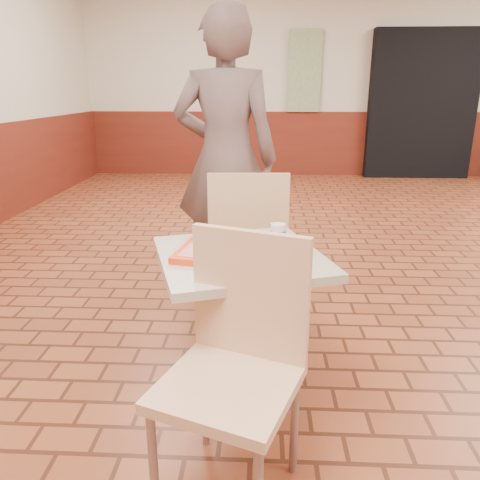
{
  "coord_description": "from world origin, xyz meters",
  "views": [
    {
      "loc": [
        -1.22,
        -2.68,
        1.35
      ],
      "look_at": [
        -1.31,
        -0.85,
        0.75
      ],
      "focal_mm": 35.0,
      "sensor_mm": 36.0,
      "label": 1
    }
  ],
  "objects_px": {
    "customer": "(226,159)",
    "serving_tray": "(240,250)",
    "chair_main_front": "(237,355)",
    "ring_donut": "(221,237)",
    "paper_cup": "(278,233)",
    "main_table": "(240,303)",
    "chair_main_back": "(248,242)",
    "long_john_donut": "(251,248)"
  },
  "relations": [
    {
      "from": "chair_main_back",
      "to": "chair_main_front",
      "type": "bearing_deg",
      "value": 87.25
    },
    {
      "from": "long_john_donut",
      "to": "paper_cup",
      "type": "height_order",
      "value": "paper_cup"
    },
    {
      "from": "ring_donut",
      "to": "paper_cup",
      "type": "height_order",
      "value": "paper_cup"
    },
    {
      "from": "serving_tray",
      "to": "ring_donut",
      "type": "relative_size",
      "value": 4.66
    },
    {
      "from": "main_table",
      "to": "serving_tray",
      "type": "relative_size",
      "value": 1.42
    },
    {
      "from": "serving_tray",
      "to": "paper_cup",
      "type": "distance_m",
      "value": 0.18
    },
    {
      "from": "customer",
      "to": "serving_tray",
      "type": "xyz_separation_m",
      "value": [
        0.15,
        -1.17,
        -0.21
      ]
    },
    {
      "from": "ring_donut",
      "to": "long_john_donut",
      "type": "height_order",
      "value": "long_john_donut"
    },
    {
      "from": "main_table",
      "to": "ring_donut",
      "type": "distance_m",
      "value": 0.3
    },
    {
      "from": "customer",
      "to": "long_john_donut",
      "type": "xyz_separation_m",
      "value": [
        0.19,
        -1.25,
        -0.17
      ]
    },
    {
      "from": "main_table",
      "to": "paper_cup",
      "type": "bearing_deg",
      "value": 23.08
    },
    {
      "from": "main_table",
      "to": "long_john_donut",
      "type": "distance_m",
      "value": 0.29
    },
    {
      "from": "chair_main_front",
      "to": "long_john_donut",
      "type": "height_order",
      "value": "chair_main_front"
    },
    {
      "from": "chair_main_front",
      "to": "paper_cup",
      "type": "xyz_separation_m",
      "value": [
        0.15,
        0.54,
        0.26
      ]
    },
    {
      "from": "customer",
      "to": "paper_cup",
      "type": "distance_m",
      "value": 1.15
    },
    {
      "from": "long_john_donut",
      "to": "chair_main_front",
      "type": "bearing_deg",
      "value": -94.91
    },
    {
      "from": "main_table",
      "to": "serving_tray",
      "type": "xyz_separation_m",
      "value": [
        0.0,
        0.0,
        0.24
      ]
    },
    {
      "from": "ring_donut",
      "to": "long_john_donut",
      "type": "relative_size",
      "value": 0.7
    },
    {
      "from": "chair_main_back",
      "to": "paper_cup",
      "type": "xyz_separation_m",
      "value": [
        0.15,
        -0.62,
        0.25
      ]
    },
    {
      "from": "paper_cup",
      "to": "ring_donut",
      "type": "bearing_deg",
      "value": 177.24
    },
    {
      "from": "chair_main_front",
      "to": "customer",
      "type": "relative_size",
      "value": 0.49
    },
    {
      "from": "customer",
      "to": "ring_donut",
      "type": "xyz_separation_m",
      "value": [
        0.06,
        -1.09,
        -0.18
      ]
    },
    {
      "from": "main_table",
      "to": "ring_donut",
      "type": "height_order",
      "value": "ring_donut"
    },
    {
      "from": "customer",
      "to": "paper_cup",
      "type": "relative_size",
      "value": 22.55
    },
    {
      "from": "customer",
      "to": "long_john_donut",
      "type": "relative_size",
      "value": 12.19
    },
    {
      "from": "chair_main_front",
      "to": "main_table",
      "type": "bearing_deg",
      "value": 112.06
    },
    {
      "from": "long_john_donut",
      "to": "serving_tray",
      "type": "bearing_deg",
      "value": 121.08
    },
    {
      "from": "chair_main_back",
      "to": "customer",
      "type": "xyz_separation_m",
      "value": [
        -0.16,
        0.48,
        0.4
      ]
    },
    {
      "from": "chair_main_front",
      "to": "ring_donut",
      "type": "height_order",
      "value": "chair_main_front"
    },
    {
      "from": "chair_main_back",
      "to": "long_john_donut",
      "type": "relative_size",
      "value": 6.19
    },
    {
      "from": "ring_donut",
      "to": "serving_tray",
      "type": "bearing_deg",
      "value": -42.82
    },
    {
      "from": "long_john_donut",
      "to": "chair_main_back",
      "type": "bearing_deg",
      "value": 92.65
    },
    {
      "from": "customer",
      "to": "ring_donut",
      "type": "distance_m",
      "value": 1.11
    },
    {
      "from": "serving_tray",
      "to": "long_john_donut",
      "type": "distance_m",
      "value": 0.1
    },
    {
      "from": "customer",
      "to": "serving_tray",
      "type": "height_order",
      "value": "customer"
    },
    {
      "from": "chair_main_front",
      "to": "ring_donut",
      "type": "distance_m",
      "value": 0.61
    },
    {
      "from": "serving_tray",
      "to": "long_john_donut",
      "type": "bearing_deg",
      "value": -58.92
    },
    {
      "from": "long_john_donut",
      "to": "ring_donut",
      "type": "bearing_deg",
      "value": 130.17
    },
    {
      "from": "chair_main_front",
      "to": "paper_cup",
      "type": "relative_size",
      "value": 11.16
    },
    {
      "from": "main_table",
      "to": "long_john_donut",
      "type": "bearing_deg",
      "value": -58.92
    },
    {
      "from": "main_table",
      "to": "chair_main_front",
      "type": "distance_m",
      "value": 0.48
    },
    {
      "from": "paper_cup",
      "to": "chair_main_front",
      "type": "bearing_deg",
      "value": -105.11
    }
  ]
}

